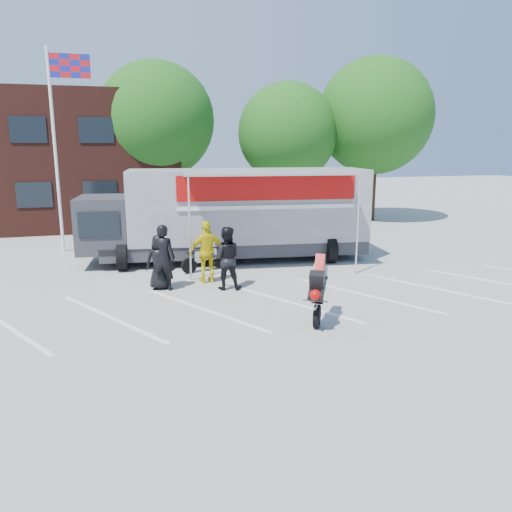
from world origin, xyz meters
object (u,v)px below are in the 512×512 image
tree_left (156,121)px  spectator_leather_b (163,257)px  stunt_bike_rider (320,319)px  spectator_leather_c (226,258)px  spectator_hivis (207,252)px  spectator_leather_a (160,262)px  tree_mid (288,133)px  transporter_truck (236,260)px  flagpole (60,126)px  parked_motorcycle (206,271)px  tree_right (375,116)px

tree_left → spectator_leather_b: (-1.03, -12.82, -4.56)m
stunt_bike_rider → spectator_leather_b: 5.23m
spectator_leather_c → spectator_hivis: (-0.42, 0.89, 0.03)m
spectator_hivis → spectator_leather_b: bearing=12.7°
spectator_leather_a → spectator_leather_c: 2.03m
tree_left → spectator_hivis: (0.40, -12.35, -4.57)m
spectator_leather_a → tree_mid: bearing=-120.2°
tree_mid → transporter_truck: bearing=-120.6°
flagpole → transporter_truck: bearing=-28.8°
spectator_leather_a → spectator_hivis: spectator_hivis is taller
transporter_truck → parked_motorcycle: (-1.42, -1.42, 0.00)m
transporter_truck → spectator_leather_c: bearing=-101.0°
flagpole → spectator_leather_b: bearing=-64.7°
spectator_leather_c → tree_right: bearing=-117.5°
flagpole → stunt_bike_rider: (6.73, -10.55, -5.05)m
tree_right → spectator_leather_a: size_ratio=5.39×
spectator_leather_a → spectator_leather_c: bearing=168.4°
flagpole → spectator_leather_a: bearing=-65.0°
transporter_truck → spectator_leather_c: (-1.20, -3.80, 0.96)m
flagpole → spectator_hivis: flagpole is taller
tree_mid → stunt_bike_rider: (-4.52, -15.55, -4.94)m
flagpole → tree_mid: bearing=24.0°
flagpole → parked_motorcycle: 8.52m
transporter_truck → spectator_leather_a: size_ratio=6.37×
transporter_truck → spectator_hivis: spectator_hivis is taller
parked_motorcycle → flagpole: bearing=25.9°
tree_left → stunt_bike_rider: size_ratio=4.63×
parked_motorcycle → spectator_hivis: 1.80m
flagpole → transporter_truck: size_ratio=0.74×
tree_mid → stunt_bike_rider: tree_mid is taller
stunt_bike_rider → flagpole: bearing=151.9°
parked_motorcycle → spectator_leather_a: (-1.72, -1.81, 0.85)m
flagpole → transporter_truck: (6.25, -3.44, -5.05)m
flagpole → spectator_hivis: 8.85m
tree_mid → spectator_leather_c: (-6.19, -12.24, -3.98)m
transporter_truck → spectator_leather_a: transporter_truck is taller
tree_left → spectator_leather_b: tree_left is taller
tree_mid → spectator_leather_a: size_ratio=4.54×
flagpole → spectator_leather_a: (3.11, -6.67, -4.21)m
tree_right → spectator_leather_b: bearing=-139.0°
tree_right → stunt_bike_rider: 18.75m
stunt_bike_rider → spectator_leather_b: spectator_leather_b is taller
flagpole → spectator_leather_c: bearing=-55.1°
tree_right → spectator_leather_b: (-13.03, -11.32, -4.87)m
tree_left → spectator_leather_c: (0.81, -13.24, -4.60)m
stunt_bike_rider → spectator_hivis: 4.80m
tree_right → transporter_truck: 14.05m
spectator_leather_b → spectator_leather_c: (1.84, -0.42, -0.04)m
spectator_leather_c → spectator_hivis: bearing=-48.9°
tree_left → tree_right: (12.00, -1.50, 0.31)m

